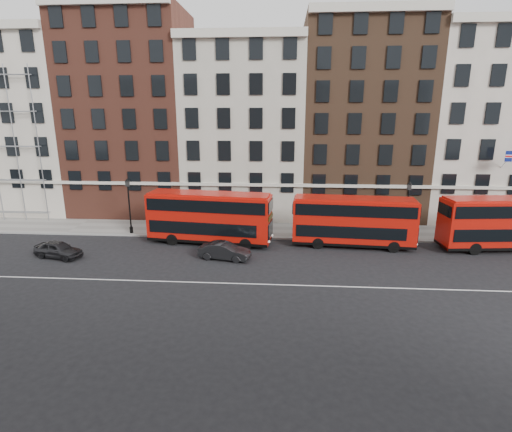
# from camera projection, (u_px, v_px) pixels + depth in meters

# --- Properties ---
(ground) EXTENTS (120.00, 120.00, 0.00)m
(ground) POSITION_uv_depth(u_px,v_px,m) (223.00, 272.00, 29.73)
(ground) COLOR black
(ground) RESTS_ON ground
(pavement) EXTENTS (80.00, 5.00, 0.15)m
(pavement) POSITION_uv_depth(u_px,v_px,m) (239.00, 230.00, 39.82)
(pavement) COLOR gray
(pavement) RESTS_ON ground
(kerb) EXTENTS (80.00, 0.30, 0.16)m
(kerb) POSITION_uv_depth(u_px,v_px,m) (236.00, 237.00, 37.41)
(kerb) COLOR gray
(kerb) RESTS_ON ground
(road_centre_line) EXTENTS (70.00, 0.12, 0.01)m
(road_centre_line) POSITION_uv_depth(u_px,v_px,m) (219.00, 283.00, 27.80)
(road_centre_line) COLOR white
(road_centre_line) RESTS_ON ground
(building_terrace) EXTENTS (64.00, 11.95, 22.00)m
(building_terrace) POSITION_uv_depth(u_px,v_px,m) (242.00, 123.00, 44.30)
(building_terrace) COLOR beige
(building_terrace) RESTS_ON ground
(bus_b) EXTENTS (11.23, 3.95, 4.62)m
(bus_b) POSITION_uv_depth(u_px,v_px,m) (209.00, 217.00, 35.44)
(bus_b) COLOR #B91209
(bus_b) RESTS_ON ground
(bus_c) EXTENTS (10.59, 3.30, 4.38)m
(bus_c) POSITION_uv_depth(u_px,v_px,m) (353.00, 221.00, 34.63)
(bus_c) COLOR #B91209
(bus_c) RESTS_ON ground
(bus_d) EXTENTS (11.05, 3.62, 4.56)m
(bus_d) POSITION_uv_depth(u_px,v_px,m) (506.00, 222.00, 33.75)
(bus_d) COLOR #B91209
(bus_d) RESTS_ON ground
(car_rear) EXTENTS (4.29, 2.55, 1.37)m
(car_rear) POSITION_uv_depth(u_px,v_px,m) (58.00, 249.00, 32.41)
(car_rear) COLOR #232326
(car_rear) RESTS_ON ground
(car_front) EXTENTS (4.35, 2.22, 1.37)m
(car_front) POSITION_uv_depth(u_px,v_px,m) (224.00, 251.00, 32.07)
(car_front) COLOR black
(car_front) RESTS_ON ground
(lamp_post_left) EXTENTS (0.44, 0.44, 5.33)m
(lamp_post_left) POSITION_uv_depth(u_px,v_px,m) (129.00, 203.00, 37.78)
(lamp_post_left) COLOR black
(lamp_post_left) RESTS_ON pavement
(lamp_post_right) EXTENTS (0.44, 0.44, 5.33)m
(lamp_post_right) POSITION_uv_depth(u_px,v_px,m) (407.00, 208.00, 36.16)
(lamp_post_right) COLOR black
(lamp_post_right) RESTS_ON pavement
(traffic_light) EXTENTS (0.25, 0.45, 3.27)m
(traffic_light) POSITION_uv_depth(u_px,v_px,m) (504.00, 217.00, 35.56)
(traffic_light) COLOR black
(traffic_light) RESTS_ON pavement
(iron_railings) EXTENTS (6.60, 0.06, 1.00)m
(iron_railings) POSITION_uv_depth(u_px,v_px,m) (241.00, 218.00, 41.79)
(iron_railings) COLOR black
(iron_railings) RESTS_ON pavement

